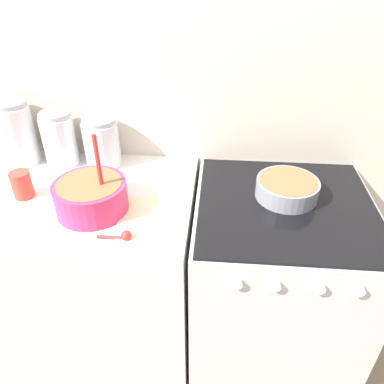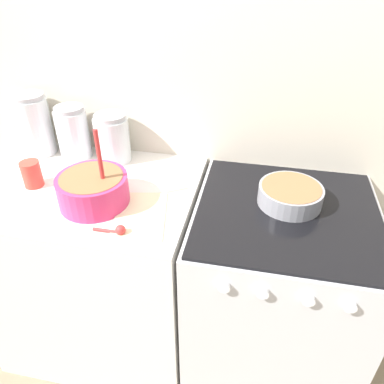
% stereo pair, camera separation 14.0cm
% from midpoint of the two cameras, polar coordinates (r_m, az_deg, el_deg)
% --- Properties ---
extents(wall_back, '(4.78, 0.05, 2.40)m').
position_cam_midpoint_polar(wall_back, '(1.64, 5.22, 13.60)').
color(wall_back, beige).
rests_on(wall_back, ground_plane).
extents(countertop_cabinet, '(0.89, 0.67, 0.94)m').
position_cam_midpoint_polar(countertop_cabinet, '(1.86, -11.55, -11.43)').
color(countertop_cabinet, silver).
rests_on(countertop_cabinet, ground_plane).
extents(stove, '(0.69, 0.69, 0.94)m').
position_cam_midpoint_polar(stove, '(1.76, 14.54, -15.09)').
color(stove, silver).
rests_on(stove, ground_plane).
extents(mixing_bowl, '(0.26, 0.26, 0.31)m').
position_cam_midpoint_polar(mixing_bowl, '(1.42, -12.17, 0.49)').
color(mixing_bowl, '#E0336B').
rests_on(mixing_bowl, countertop_cabinet).
extents(baking_pan, '(0.24, 0.24, 0.07)m').
position_cam_midpoint_polar(baking_pan, '(1.47, 17.41, -0.47)').
color(baking_pan, gray).
rests_on(baking_pan, stove).
extents(storage_jar_left, '(0.16, 0.16, 0.28)m').
position_cam_midpoint_polar(storage_jar_left, '(1.84, -20.81, 8.99)').
color(storage_jar_left, silver).
rests_on(storage_jar_left, countertop_cabinet).
extents(storage_jar_middle, '(0.14, 0.14, 0.24)m').
position_cam_midpoint_polar(storage_jar_middle, '(1.76, -15.44, 8.22)').
color(storage_jar_middle, silver).
rests_on(storage_jar_middle, countertop_cabinet).
extents(storage_jar_right, '(0.15, 0.15, 0.22)m').
position_cam_midpoint_polar(storage_jar_right, '(1.69, -9.67, 7.59)').
color(storage_jar_right, silver).
rests_on(storage_jar_right, countertop_cabinet).
extents(tin_can, '(0.08, 0.08, 0.11)m').
position_cam_midpoint_polar(tin_can, '(1.61, -20.98, 2.51)').
color(tin_can, '#CC3F33').
rests_on(tin_can, countertop_cabinet).
extents(recipe_page, '(0.23, 0.32, 0.01)m').
position_cam_midpoint_polar(recipe_page, '(1.36, -5.02, -3.70)').
color(recipe_page, beige).
rests_on(recipe_page, countertop_cabinet).
extents(measuring_spoon, '(0.12, 0.04, 0.04)m').
position_cam_midpoint_polar(measuring_spoon, '(1.29, -8.30, -5.90)').
color(measuring_spoon, red).
rests_on(measuring_spoon, countertop_cabinet).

